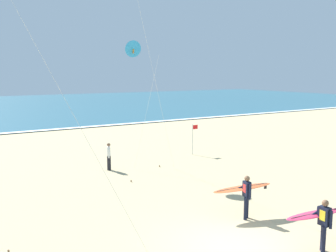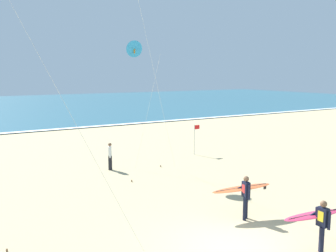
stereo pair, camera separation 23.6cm
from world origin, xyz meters
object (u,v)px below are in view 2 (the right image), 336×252
Objects in this scene: bystander_white_top at (110,156)px; lifeguard_flag at (195,136)px; kite_delta_cobalt_mid at (134,50)px; surfer_lead at (243,191)px; surfer_trailing at (318,219)px.

lifeguard_flag reaches higher than bystander_white_top.
bystander_white_top is (-1.26, 0.74, -6.04)m from kite_delta_cobalt_mid.
surfer_lead is 10.40m from kite_delta_cobalt_mid.
bystander_white_top is at bearing 98.24° from surfer_trailing.
kite_delta_cobalt_mid reaches higher than bystander_white_top.
lifeguard_flag is (4.83, 10.22, 0.21)m from surfer_lead.
kite_delta_cobalt_mid is at bearing -163.18° from lifeguard_flag.
kite_delta_cobalt_mid reaches higher than lifeguard_flag.
lifeguard_flag is (5.29, 1.60, -5.58)m from kite_delta_cobalt_mid.
surfer_trailing is 13.24m from kite_delta_cobalt_mid.
bystander_white_top is (-1.83, 12.63, -0.24)m from surfer_trailing.
surfer_trailing is 14.29m from lifeguard_flag.
bystander_white_top is at bearing 100.40° from surfer_lead.
surfer_lead is 9.52m from bystander_white_top.
kite_delta_cobalt_mid is 3.51× the size of lifeguard_flag.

